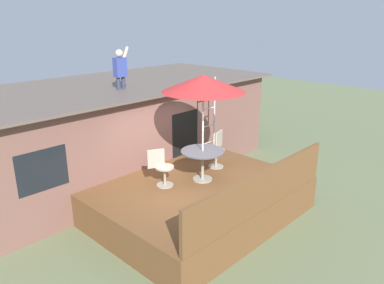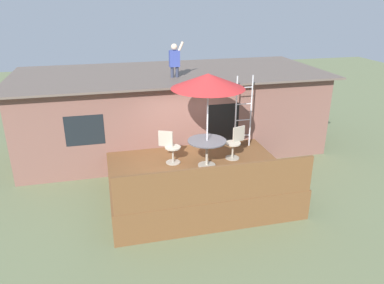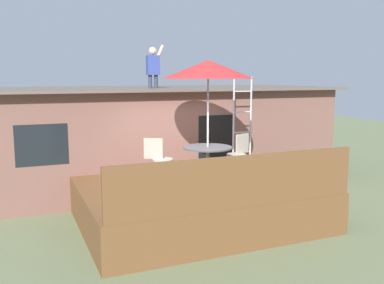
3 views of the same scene
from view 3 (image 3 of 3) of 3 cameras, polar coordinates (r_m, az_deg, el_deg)
The scene contains 10 objects.
ground_plane at distance 9.18m, azimuth 0.47°, elevation -10.36°, with size 40.00×40.00×0.00m, color #66704C.
house at distance 12.17m, azimuth -6.26°, elevation 0.91°, with size 10.50×4.50×2.71m.
deck at distance 9.06m, azimuth 0.47°, elevation -7.97°, with size 4.71×3.82×0.80m, color brown.
deck_railing at distance 7.22m, azimuth 6.38°, elevation -5.35°, with size 4.61×0.08×0.90m, color brown.
patio_table at distance 8.98m, azimuth 2.11°, elevation -1.65°, with size 1.04×1.04×0.74m.
patio_umbrella at distance 8.83m, azimuth 2.17°, elevation 9.66°, with size 1.90×1.90×2.54m.
step_ladder at distance 10.51m, azimuth 6.73°, elevation 2.65°, with size 0.52×0.04×2.20m.
person_figure at distance 11.22m, azimuth -5.20°, elevation 10.29°, with size 0.47×0.20×1.11m.
patio_chair_left at distance 9.07m, azimuth -4.38°, elevation -2.40°, with size 0.59×0.44×0.92m.
patio_chair_right at distance 9.69m, azimuth 6.22°, elevation -1.70°, with size 0.60×0.44×0.92m.
Camera 3 is at (-3.45, -7.96, 2.99)m, focal length 39.88 mm.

